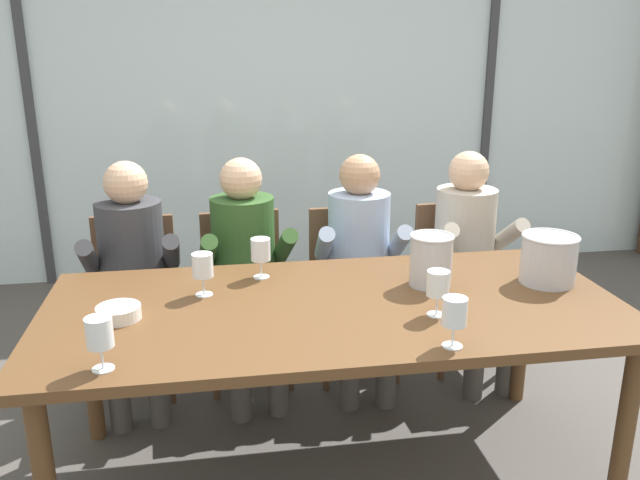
{
  "coord_description": "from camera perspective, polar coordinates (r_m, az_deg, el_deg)",
  "views": [
    {
      "loc": [
        -0.44,
        -2.29,
        1.74
      ],
      "look_at": [
        0.0,
        0.35,
        0.91
      ],
      "focal_mm": 36.48,
      "sensor_mm": 36.0,
      "label": 1
    }
  ],
  "objects": [
    {
      "name": "chair_near_curtain",
      "position": [
        3.51,
        -16.0,
        -4.15
      ],
      "size": [
        0.46,
        0.46,
        0.87
      ],
      "rotation": [
        0.0,
        0.0,
        -0.04
      ],
      "color": "brown",
      "rests_on": "ground"
    },
    {
      "name": "person_beige_jumper",
      "position": [
        3.52,
        13.0,
        -0.85
      ],
      "size": [
        0.48,
        0.62,
        1.19
      ],
      "rotation": [
        0.0,
        0.0,
        0.05
      ],
      "color": "#B7AD9E",
      "rests_on": "ground"
    },
    {
      "name": "tasting_bowl",
      "position": [
        2.5,
        -17.25,
        -6.11
      ],
      "size": [
        0.16,
        0.16,
        0.05
      ],
      "primitive_type": "cylinder",
      "color": "silver",
      "rests_on": "dining_table"
    },
    {
      "name": "wine_glass_near_bucket",
      "position": [
        2.77,
        -5.23,
        -1.0
      ],
      "size": [
        0.08,
        0.08,
        0.17
      ],
      "color": "silver",
      "rests_on": "dining_table"
    },
    {
      "name": "chair_center",
      "position": [
        3.54,
        2.7,
        -3.24
      ],
      "size": [
        0.45,
        0.45,
        0.87
      ],
      "rotation": [
        0.0,
        0.0,
        0.02
      ],
      "color": "brown",
      "rests_on": "ground"
    },
    {
      "name": "ground",
      "position": [
        3.75,
        -1.65,
        -10.46
      ],
      "size": [
        14.0,
        14.0,
        0.0
      ],
      "primitive_type": "plane",
      "color": "#4C4742"
    },
    {
      "name": "chair_right_of_center",
      "position": [
        3.72,
        11.86,
        -2.6
      ],
      "size": [
        0.47,
        0.47,
        0.87
      ],
      "rotation": [
        0.0,
        0.0,
        0.07
      ],
      "color": "brown",
      "rests_on": "ground"
    },
    {
      "name": "window_mullion_right",
      "position": [
        5.28,
        14.51,
        11.89
      ],
      "size": [
        0.06,
        0.06,
        2.6
      ],
      "primitive_type": "cube",
      "color": "#38383D",
      "rests_on": "ground"
    },
    {
      "name": "wine_glass_spare_empty",
      "position": [
        2.61,
        -10.25,
        -2.37
      ],
      "size": [
        0.08,
        0.08,
        0.17
      ],
      "color": "silver",
      "rests_on": "dining_table"
    },
    {
      "name": "person_charcoal_jacket",
      "position": [
        3.29,
        -16.14,
        -2.37
      ],
      "size": [
        0.48,
        0.63,
        1.19
      ],
      "rotation": [
        0.0,
        0.0,
        0.07
      ],
      "color": "#38383D",
      "rests_on": "ground"
    },
    {
      "name": "ice_bucket_primary",
      "position": [
        2.87,
        19.42,
        -1.52
      ],
      "size": [
        0.24,
        0.24,
        0.21
      ],
      "color": "#B7B7BC",
      "rests_on": "dining_table"
    },
    {
      "name": "hillside_vineyard",
      "position": [
        8.37,
        -6.5,
        11.85
      ],
      "size": [
        13.44,
        2.4,
        1.95
      ],
      "primitive_type": "cube",
      "color": "#568942",
      "rests_on": "ground"
    },
    {
      "name": "wine_glass_by_left_taster",
      "position": [
        2.42,
        10.31,
        -3.85
      ],
      "size": [
        0.08,
        0.08,
        0.17
      ],
      "color": "silver",
      "rests_on": "dining_table"
    },
    {
      "name": "wine_glass_center_pour",
      "position": [
        2.11,
        -18.78,
        -7.88
      ],
      "size": [
        0.08,
        0.08,
        0.17
      ],
      "color": "silver",
      "rests_on": "dining_table"
    },
    {
      "name": "person_pale_blue_shirt",
      "position": [
        3.34,
        3.56,
        -1.39
      ],
      "size": [
        0.48,
        0.63,
        1.19
      ],
      "rotation": [
        0.0,
        0.0,
        -0.08
      ],
      "color": "#9EB2D1",
      "rests_on": "ground"
    },
    {
      "name": "person_olive_shirt",
      "position": [
        3.27,
        -6.51,
        -1.92
      ],
      "size": [
        0.49,
        0.63,
        1.19
      ],
      "rotation": [
        0.0,
        0.0,
        0.09
      ],
      "color": "#2D5123",
      "rests_on": "ground"
    },
    {
      "name": "window_glass_panel",
      "position": [
        4.88,
        -4.31,
        11.97
      ],
      "size": [
        7.44,
        0.03,
        2.6
      ],
      "primitive_type": "cube",
      "color": "silver",
      "rests_on": "ground"
    },
    {
      "name": "dining_table",
      "position": [
        2.56,
        1.29,
        -7.02
      ],
      "size": [
        2.24,
        1.04,
        0.76
      ],
      "color": "brown",
      "rests_on": "ground"
    },
    {
      "name": "wine_glass_by_right_taster",
      "position": [
        2.19,
        11.7,
        -6.37
      ],
      "size": [
        0.08,
        0.08,
        0.17
      ],
      "color": "silver",
      "rests_on": "dining_table"
    },
    {
      "name": "window_mullion_left",
      "position": [
        5.0,
        -24.12,
        10.68
      ],
      "size": [
        0.06,
        0.06,
        2.6
      ],
      "primitive_type": "cube",
      "color": "#38383D",
      "rests_on": "ground"
    },
    {
      "name": "chair_left_of_center",
      "position": [
        3.48,
        -6.7,
        -3.73
      ],
      "size": [
        0.47,
        0.47,
        0.87
      ],
      "rotation": [
        0.0,
        0.0,
        0.07
      ],
      "color": "brown",
      "rests_on": "ground"
    },
    {
      "name": "ice_bucket_secondary",
      "position": [
        2.72,
        9.71,
        -1.68
      ],
      "size": [
        0.18,
        0.18,
        0.22
      ],
      "color": "#B7B7BC",
      "rests_on": "dining_table"
    }
  ]
}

